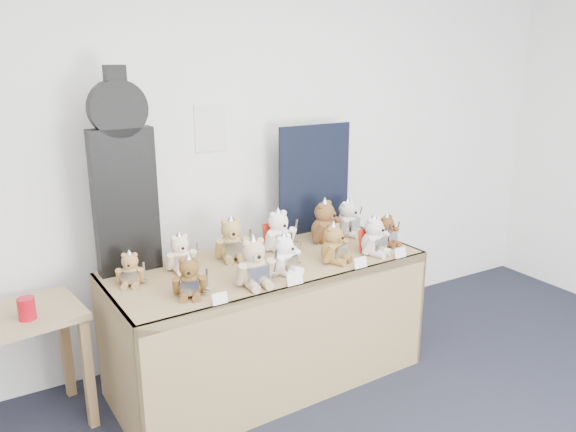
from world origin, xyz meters
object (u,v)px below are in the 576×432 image
teddy_front_far_left (190,279)px  teddy_back_centre_left (232,240)px  display_table (274,292)px  teddy_back_far_left (130,270)px  teddy_back_centre_right (279,233)px  red_cup (27,309)px  teddy_front_end (387,232)px  teddy_back_end (348,219)px  teddy_front_far_right (374,237)px  teddy_front_left (254,264)px  teddy_back_left (180,254)px  teddy_front_centre (285,256)px  guitar_case (123,175)px  teddy_front_right (334,245)px  teddy_back_right (325,223)px

teddy_front_far_left → teddy_back_centre_left: (0.42, 0.39, 0.02)m
display_table → teddy_back_far_left: 0.85m
teddy_front_far_left → teddy_back_centre_right: (0.74, 0.38, 0.02)m
red_cup → teddy_front_end: bearing=-6.3°
red_cup → teddy_back_centre_right: size_ratio=0.39×
teddy_back_end → teddy_back_far_left: size_ratio=1.34×
teddy_back_far_left → teddy_back_centre_right: bearing=27.1°
teddy_front_far_left → teddy_back_centre_right: 0.84m
red_cup → teddy_back_end: (2.07, 0.07, 0.15)m
display_table → red_cup: red_cup is taller
teddy_front_far_right → teddy_back_centre_right: (-0.48, 0.36, 0.01)m
teddy_front_left → teddy_back_centre_right: size_ratio=1.02×
teddy_front_far_right → teddy_back_left: bearing=146.8°
display_table → teddy_front_far_left: teddy_front_far_left is taller
red_cup → teddy_front_centre: bearing=-13.7°
teddy_front_far_left → red_cup: bearing=176.1°
teddy_front_left → teddy_front_end: bearing=9.8°
teddy_back_left → teddy_front_far_right: bearing=-15.7°
guitar_case → teddy_back_centre_right: size_ratio=3.87×
guitar_case → teddy_front_far_left: size_ratio=4.74×
teddy_front_right → guitar_case: bearing=133.1°
guitar_case → teddy_front_right: 1.28m
teddy_back_far_left → teddy_front_end: bearing=15.8°
teddy_front_centre → guitar_case: bearing=125.2°
teddy_front_left → guitar_case: bearing=134.9°
teddy_back_right → teddy_back_far_left: (-1.32, -0.07, -0.04)m
teddy_back_centre_left → teddy_back_centre_right: bearing=9.7°
teddy_front_end → teddy_back_far_left: bearing=160.2°
display_table → teddy_front_far_left: bearing=-167.9°
teddy_front_end → teddy_back_left: size_ratio=0.93×
teddy_front_centre → teddy_back_right: (0.52, 0.35, 0.02)m
guitar_case → teddy_front_right: size_ratio=4.32×
display_table → teddy_front_end: bearing=-5.1°
teddy_front_end → guitar_case: bearing=152.6°
guitar_case → teddy_back_left: guitar_case is taller
teddy_front_end → teddy_back_far_left: teddy_front_end is taller
teddy_back_centre_left → red_cup: bearing=-166.1°
guitar_case → teddy_front_left: (0.52, -0.55, -0.44)m
guitar_case → teddy_back_centre_left: guitar_case is taller
guitar_case → teddy_back_right: 1.35m
guitar_case → teddy_back_right: guitar_case is taller
teddy_back_centre_right → teddy_back_end: (0.57, 0.04, -0.01)m
guitar_case → teddy_back_centre_right: (0.91, -0.13, -0.45)m
teddy_front_centre → red_cup: bearing=144.4°
teddy_back_centre_left → teddy_front_left: bearing=-87.0°
teddy_front_far_left → teddy_front_left: teddy_front_left is taller
teddy_front_end → teddy_back_centre_right: size_ratio=0.77×
teddy_back_right → display_table: bearing=-178.9°
guitar_case → red_cup: size_ratio=9.96×
display_table → teddy_back_centre_right: 0.40m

